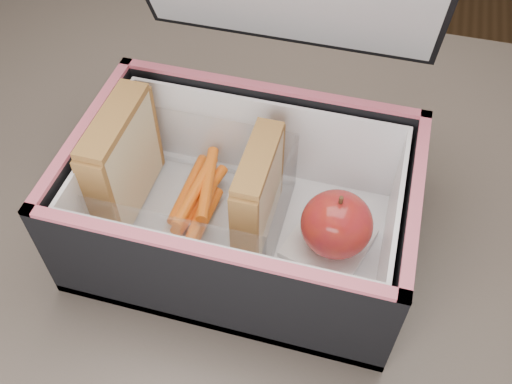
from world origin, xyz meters
TOP-DOWN VIEW (x-y plane):
  - kitchen_table at (0.00, 0.00)m, footprint 1.20×0.80m
  - lunch_bag at (-0.03, 0.00)m, footprint 0.30×0.28m
  - plastic_tub at (-0.08, 0.01)m, footprint 0.18×0.13m
  - sandwich_left at (-0.15, 0.01)m, footprint 0.03×0.10m
  - sandwich_right at (-0.02, 0.01)m, footprint 0.02×0.09m
  - carrot_sticks at (-0.08, 0.01)m, footprint 0.04×0.13m
  - paper_napkin at (0.05, 0.00)m, footprint 0.09×0.09m
  - red_apple at (0.05, 0.00)m, footprint 0.07×0.07m

SIDE VIEW (x-z plane):
  - kitchen_table at x=0.00m, z-range 0.28..1.03m
  - paper_napkin at x=0.05m, z-range 0.76..0.77m
  - carrot_sticks at x=-0.08m, z-range 0.77..0.80m
  - plastic_tub at x=-0.08m, z-range 0.76..0.84m
  - red_apple at x=0.05m, z-range 0.77..0.84m
  - lunch_bag at x=-0.03m, z-range 0.67..0.96m
  - sandwich_right at x=-0.02m, z-range 0.77..0.87m
  - sandwich_left at x=-0.15m, z-range 0.77..0.88m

